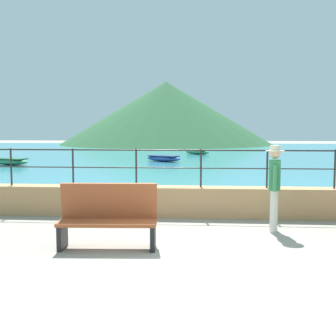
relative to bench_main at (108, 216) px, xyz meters
The scene contains 10 objects.
ground_plane 1.77m from the bench_main, 15.41° to the right, with size 120.00×120.00×0.00m, color gray.
promenade_wall 3.20m from the bench_main, 59.57° to the left, with size 20.00×0.56×0.70m, color tan.
railing 3.28m from the bench_main, 59.57° to the left, with size 18.44×0.04×0.90m.
lake_water 25.45m from the bench_main, 86.35° to the left, with size 64.00×44.32×0.06m, color teal.
hill_main 45.34m from the bench_main, 93.29° to the left, with size 25.89×25.89×7.65m, color #285633.
bench_main is the anchor object (origin of this frame).
person_walking 3.40m from the bench_main, 23.94° to the left, with size 0.38×0.57×1.75m.
boat_0 18.25m from the bench_main, 91.87° to the left, with size 2.45×1.87×0.36m.
boat_1 25.46m from the bench_main, 86.92° to the left, with size 2.31×2.21×0.36m.
boat_2 17.65m from the bench_main, 119.80° to the left, with size 2.47×1.57×0.36m.
Camera 1 is at (-0.02, -6.81, 2.11)m, focal length 45.68 mm.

